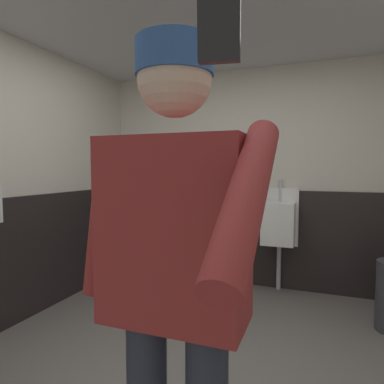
{
  "coord_description": "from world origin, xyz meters",
  "views": [
    {
      "loc": [
        0.77,
        -1.88,
        1.37
      ],
      "look_at": [
        0.17,
        -0.3,
        1.25
      ],
      "focal_mm": 31.13,
      "sensor_mm": 36.0,
      "label": 1
    }
  ],
  "objects": [
    {
      "name": "privacy_divider_panel",
      "position": [
        0.0,
        1.75,
        0.95
      ],
      "size": [
        0.04,
        0.4,
        0.9
      ],
      "primitive_type": "cube",
      "color": "#4C4C51"
    },
    {
      "name": "person",
      "position": [
        0.34,
        -0.91,
        1.06
      ],
      "size": [
        0.69,
        0.6,
        1.77
      ],
      "color": "#2D3342",
      "rests_on": "ground_plane"
    },
    {
      "name": "cell_phone",
      "position": [
        0.63,
        -1.41,
        1.58
      ],
      "size": [
        0.06,
        0.04,
        0.11
      ],
      "primitive_type": "cube",
      "rotation": [
        0.08,
        0.0,
        0.17
      ],
      "color": "black"
    },
    {
      "name": "urinal_left",
      "position": [
        -0.37,
        1.82,
        0.78
      ],
      "size": [
        0.4,
        0.34,
        1.24
      ],
      "color": "white",
      "rests_on": "ground_plane"
    },
    {
      "name": "wainscot_band_back",
      "position": [
        0.0,
        1.96,
        0.56
      ],
      "size": [
        3.42,
        0.03,
        1.12
      ],
      "primitive_type": "cube",
      "color": "black",
      "rests_on": "ground_plane"
    },
    {
      "name": "wall_back",
      "position": [
        0.0,
        2.04,
        1.25
      ],
      "size": [
        4.02,
        0.12,
        2.51
      ],
      "primitive_type": "cube",
      "color": "beige",
      "rests_on": "ground_plane"
    },
    {
      "name": "urinal_middle",
      "position": [
        0.38,
        1.82,
        0.78
      ],
      "size": [
        0.4,
        0.34,
        1.24
      ],
      "color": "white",
      "rests_on": "ground_plane"
    },
    {
      "name": "downlight_far",
      "position": [
        -0.41,
        0.69,
        2.49
      ],
      "size": [
        0.14,
        0.14,
        0.03
      ],
      "primitive_type": "cylinder",
      "color": "white"
    },
    {
      "name": "soap_dispenser",
      "position": [
        -0.37,
        1.94,
        1.3
      ],
      "size": [
        0.1,
        0.07,
        0.18
      ],
      "primitive_type": "cube",
      "color": "silver"
    }
  ]
}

